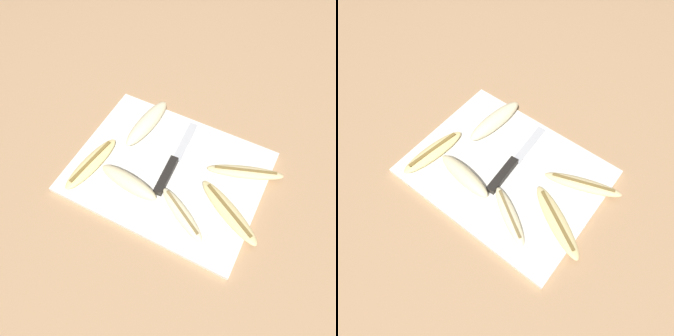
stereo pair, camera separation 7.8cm
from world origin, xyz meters
The scene contains 9 objects.
ground_plane centered at (0.00, 0.00, 0.00)m, with size 4.00×4.00×0.00m, color tan.
cutting_board centered at (0.00, 0.00, 0.01)m, with size 0.45×0.35×0.01m.
knife centered at (0.00, 0.00, 0.02)m, with size 0.04×0.23×0.02m.
banana_spotted_left centered at (0.17, -0.04, 0.02)m, with size 0.18×0.13×0.02m.
banana_golden_short centered at (-0.17, -0.07, 0.02)m, with size 0.06×0.18×0.02m.
banana_cream_curved centered at (-0.06, -0.08, 0.03)m, with size 0.16×0.06×0.04m.
banana_mellow_near centered at (0.17, 0.07, 0.02)m, with size 0.18×0.09×0.02m.
banana_bright_far centered at (-0.11, 0.09, 0.03)m, with size 0.06×0.18×0.04m.
banana_pale_long centered at (0.08, -0.09, 0.02)m, with size 0.15×0.10×0.02m.
Camera 2 is at (0.26, -0.33, 0.68)m, focal length 35.00 mm.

